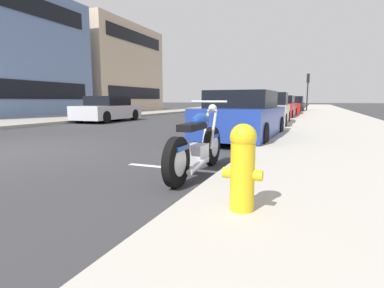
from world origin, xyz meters
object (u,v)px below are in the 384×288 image
Objects in this scene: parked_car_across_street at (268,111)px; fire_hydrant at (243,165)px; parked_car_at_intersection at (287,106)px; parked_car_second_in_row at (293,105)px; parked_motorcycle at (198,146)px; crossing_truck at (241,102)px; traffic_signal_near_corner at (308,84)px; parked_car_mid_block at (279,108)px; car_opposite_curb at (108,110)px; parked_car_far_down_curb at (243,117)px.

fire_hydrant is (-11.13, -1.37, -0.12)m from parked_car_across_street.
parked_car_second_in_row is (5.35, -0.12, 0.02)m from parked_car_at_intersection.
parked_car_at_intersection is at bearing 0.72° from parked_motorcycle.
traffic_signal_near_corner is at bearing 141.91° from crossing_truck.
crossing_truck is (23.88, 6.70, 0.17)m from parked_car_across_street.
parked_car_mid_block reaches higher than parked_motorcycle.
parked_motorcycle is at bearing 179.77° from parked_car_across_street.
parked_car_mid_block is 1.14× the size of parked_car_second_in_row.
parked_motorcycle is 0.51× the size of car_opposite_curb.
car_opposite_curb is 21.30m from traffic_signal_near_corner.
parked_motorcycle is at bearing 177.10° from parked_car_at_intersection.
parked_motorcycle is 9.50m from parked_car_across_street.
parked_car_second_in_row reaches higher than parked_car_mid_block.
parked_car_mid_block is 1.09× the size of car_opposite_curb.
parked_car_at_intersection is 1.09× the size of parked_car_second_in_row.
parked_car_mid_block reaches higher than fire_hydrant.
car_opposite_curb is at bearing 82.10° from crossing_truck.
car_opposite_curb reaches higher than fire_hydrant.
parked_car_at_intersection is 14.17m from car_opposite_curb.
car_opposite_curb is (-16.81, 8.44, -0.06)m from parked_car_second_in_row.
car_opposite_curb is at bearing 43.34° from parked_motorcycle.
fire_hydrant is (-35.01, -8.06, -0.29)m from crossing_truck.
car_opposite_curb is at bearing 42.30° from fire_hydrant.
parked_car_across_street is (5.20, 0.04, 0.02)m from parked_car_far_down_curb.
parked_car_second_in_row reaches higher than parked_car_at_intersection.
parked_car_across_street is at bearing 101.82° from crossing_truck.
fire_hydrant is 29.73m from traffic_signal_near_corner.
parked_motorcycle is 15.42m from parked_car_mid_block.
traffic_signal_near_corner reaches higher than parked_car_at_intersection.
crossing_truck is at bearing 55.76° from traffic_signal_near_corner.
parked_car_at_intersection is at bearing 113.45° from crossing_truck.
crossing_truck is at bearing 13.65° from parked_car_across_street.
parked_motorcycle is 1.96m from fire_hydrant.
crossing_truck reaches higher than parked_car_far_down_curb.
crossing_truck is (33.37, 7.00, 0.41)m from parked_motorcycle.
parked_motorcycle is at bearing 40.62° from car_opposite_curb.
parked_car_second_in_row is 0.96× the size of car_opposite_curb.
crossing_truck reaches higher than parked_car_across_street.
parked_car_across_street is at bearing 89.52° from car_opposite_curb.
parked_car_far_down_curb is 0.93× the size of parked_car_across_street.
parked_motorcycle is 12.61m from car_opposite_curb.
parked_car_second_in_row is (16.43, -0.03, 0.02)m from parked_car_across_street.
parked_car_second_in_row is 27.60m from fire_hydrant.
parked_car_at_intersection reaches higher than fire_hydrant.
parked_car_far_down_curb is 1.17× the size of traffic_signal_near_corner.
car_opposite_curb is (-24.26, 1.72, -0.22)m from crossing_truck.
parked_car_at_intersection is 7.82m from traffic_signal_near_corner.
parked_car_across_street is at bearing -178.04° from parked_car_mid_block.
crossing_truck reaches higher than parked_car_second_in_row.
crossing_truck reaches higher than fire_hydrant.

